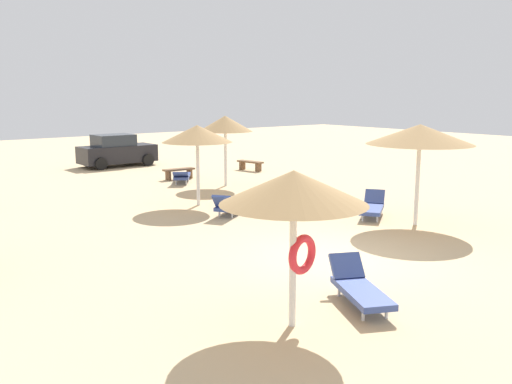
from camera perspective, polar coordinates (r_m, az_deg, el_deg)
ground_plane at (r=13.61m, az=7.93°, el=-6.75°), size 80.00×80.00×0.00m
parasol_1 at (r=17.03m, az=16.53°, el=5.69°), size 3.14×3.14×3.03m
parasol_2 at (r=19.39m, az=-6.08°, el=5.96°), size 2.46×2.46×2.83m
parasol_3 at (r=9.12m, az=3.92°, el=0.28°), size 2.48×2.48×2.70m
parasol_4 at (r=23.44m, az=-3.20°, el=7.02°), size 2.32×2.32×2.98m
lounger_1 at (r=18.19m, az=11.91°, el=-1.50°), size 1.91×1.59×0.75m
lounger_2 at (r=18.12m, az=-2.60°, el=-1.32°), size 1.91×1.54×0.78m
lounger_3 at (r=10.76m, az=10.57°, el=-9.67°), size 1.40×1.95×0.78m
lounger_4 at (r=24.66m, az=-7.63°, el=1.66°), size 1.64×1.93×0.61m
bench_0 at (r=25.73m, az=-7.94°, el=2.09°), size 1.52×0.48×0.49m
bench_2 at (r=28.28m, az=-0.60°, el=2.92°), size 0.66×1.55×0.49m
parked_car at (r=30.82m, az=-14.16°, el=4.11°), size 4.02×2.02×1.72m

